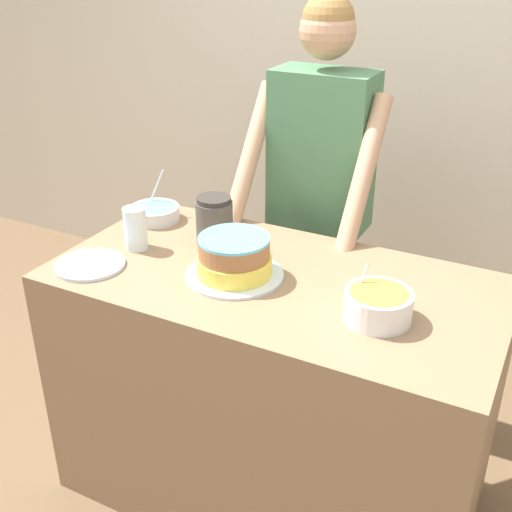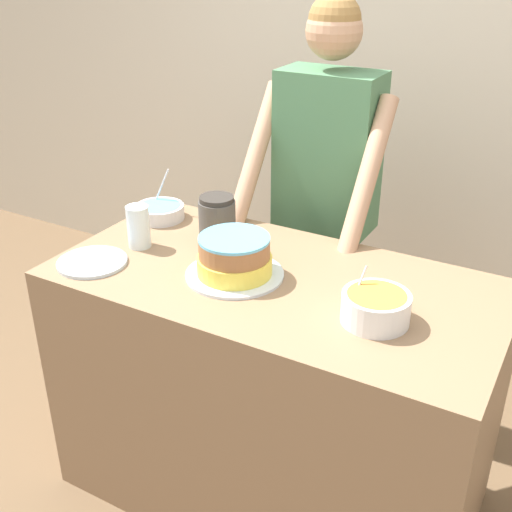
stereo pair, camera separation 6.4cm
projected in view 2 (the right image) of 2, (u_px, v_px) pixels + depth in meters
The scene contains 9 objects.
wall_back at pixel (419, 81), 3.05m from camera, with size 10.00×0.05×2.60m.
counter at pixel (273, 392), 2.29m from camera, with size 1.47×0.75×0.93m.
person_baker at pixel (326, 176), 2.56m from camera, with size 0.53×0.48×1.74m.
cake at pixel (234, 258), 2.06m from camera, with size 0.32×0.32×0.14m.
frosting_bowl_blue at pixel (160, 211), 2.50m from camera, with size 0.19×0.19×0.18m.
frosting_bowl_orange at pixel (376, 307), 1.82m from camera, with size 0.20×0.20×0.14m.
drinking_glass at pixel (138, 227), 2.25m from camera, with size 0.08×0.08×0.15m.
ceramic_plate at pixel (92, 262), 2.16m from camera, with size 0.24×0.24×0.01m.
stoneware_jar at pixel (217, 220), 2.28m from camera, with size 0.13×0.13×0.18m.
Camera 2 is at (0.84, -1.25, 1.93)m, focal length 45.00 mm.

